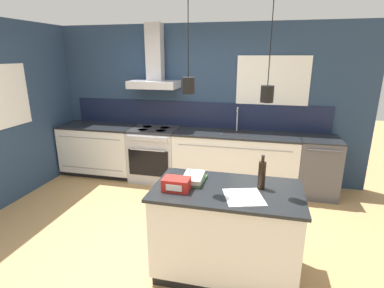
{
  "coord_description": "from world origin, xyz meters",
  "views": [
    {
      "loc": [
        1.12,
        -2.96,
        2.11
      ],
      "look_at": [
        0.3,
        0.49,
        1.05
      ],
      "focal_mm": 28.0,
      "sensor_mm": 36.0,
      "label": 1
    }
  ],
  "objects_px": {
    "dishwasher": "(317,167)",
    "book_stack": "(194,178)",
    "bottle_on_island": "(262,175)",
    "red_supply_box": "(176,184)",
    "oven_range": "(155,154)"
  },
  "relations": [
    {
      "from": "book_stack",
      "to": "red_supply_box",
      "type": "relative_size",
      "value": 1.29
    },
    {
      "from": "oven_range",
      "to": "book_stack",
      "type": "xyz_separation_m",
      "value": [
        1.15,
        -2.0,
        0.49
      ]
    },
    {
      "from": "dishwasher",
      "to": "book_stack",
      "type": "xyz_separation_m",
      "value": [
        -1.5,
        -2.0,
        0.49
      ]
    },
    {
      "from": "bottle_on_island",
      "to": "book_stack",
      "type": "bearing_deg",
      "value": 179.52
    },
    {
      "from": "bottle_on_island",
      "to": "red_supply_box",
      "type": "height_order",
      "value": "bottle_on_island"
    },
    {
      "from": "book_stack",
      "to": "red_supply_box",
      "type": "bearing_deg",
      "value": -116.95
    },
    {
      "from": "book_stack",
      "to": "red_supply_box",
      "type": "height_order",
      "value": "red_supply_box"
    },
    {
      "from": "book_stack",
      "to": "bottle_on_island",
      "type": "bearing_deg",
      "value": -0.48
    },
    {
      "from": "bottle_on_island",
      "to": "red_supply_box",
      "type": "distance_m",
      "value": 0.79
    },
    {
      "from": "dishwasher",
      "to": "bottle_on_island",
      "type": "relative_size",
      "value": 2.78
    },
    {
      "from": "oven_range",
      "to": "book_stack",
      "type": "relative_size",
      "value": 2.87
    },
    {
      "from": "bottle_on_island",
      "to": "dishwasher",
      "type": "bearing_deg",
      "value": 67.0
    },
    {
      "from": "bottle_on_island",
      "to": "red_supply_box",
      "type": "bearing_deg",
      "value": -164.14
    },
    {
      "from": "oven_range",
      "to": "dishwasher",
      "type": "bearing_deg",
      "value": 0.09
    },
    {
      "from": "bottle_on_island",
      "to": "book_stack",
      "type": "height_order",
      "value": "bottle_on_island"
    }
  ]
}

